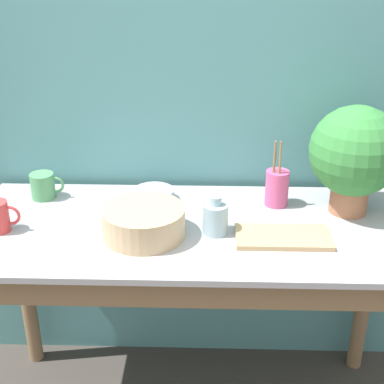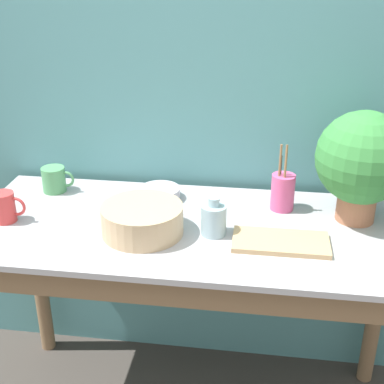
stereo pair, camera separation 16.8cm
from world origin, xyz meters
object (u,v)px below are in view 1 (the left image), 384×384
at_px(potted_plant, 355,154).
at_px(tray_board, 283,237).
at_px(bottle_short, 215,218).
at_px(utensil_cup, 277,187).
at_px(bowl_wash_large, 144,222).
at_px(mug_green, 43,186).
at_px(bowl_small_steel, 154,195).

bearing_deg(potted_plant, tray_board, -140.75).
height_order(bottle_short, utensil_cup, utensil_cup).
height_order(bowl_wash_large, utensil_cup, utensil_cup).
height_order(mug_green, bowl_small_steel, mug_green).
height_order(potted_plant, bowl_wash_large, potted_plant).
xyz_separation_m(bowl_small_steel, tray_board, (0.43, -0.27, -0.01)).
relative_size(mug_green, utensil_cup, 0.51).
relative_size(bottle_short, mug_green, 1.04).
bearing_deg(mug_green, bottle_short, -21.43).
relative_size(bowl_wash_large, utensil_cup, 1.08).
relative_size(mug_green, bowl_small_steel, 0.83).
relative_size(bowl_wash_large, bottle_short, 2.05).
distance_m(potted_plant, tray_board, 0.37).
distance_m(bowl_small_steel, utensil_cup, 0.43).
bearing_deg(bowl_wash_large, utensil_cup, 28.01).
height_order(utensil_cup, tray_board, utensil_cup).
relative_size(potted_plant, bowl_wash_large, 1.43).
bearing_deg(mug_green, tray_board, -18.63).
xyz_separation_m(bottle_short, bowl_small_steel, (-0.22, 0.23, -0.03)).
bearing_deg(bowl_small_steel, bowl_wash_large, -91.33).
bearing_deg(bowl_small_steel, utensil_cup, -2.86).
bearing_deg(tray_board, mug_green, 161.37).
relative_size(bowl_wash_large, tray_board, 0.88).
distance_m(bottle_short, mug_green, 0.66).
xyz_separation_m(bowl_wash_large, bowl_small_steel, (0.01, 0.25, -0.03)).
xyz_separation_m(bowl_small_steel, utensil_cup, (0.43, -0.02, 0.04)).
distance_m(potted_plant, bowl_wash_large, 0.72).
xyz_separation_m(bowl_wash_large, mug_green, (-0.39, 0.26, -0.00)).
distance_m(mug_green, utensil_cup, 0.83).
relative_size(bowl_small_steel, tray_board, 0.50).
bearing_deg(bowl_small_steel, tray_board, -32.06).
relative_size(bowl_wash_large, bowl_small_steel, 1.78).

